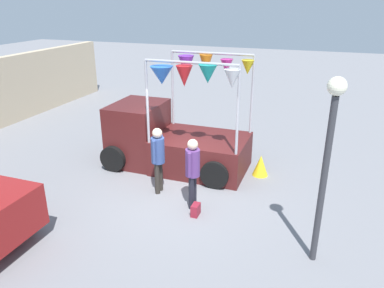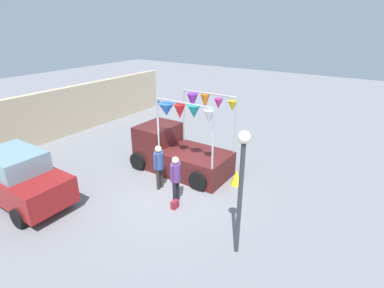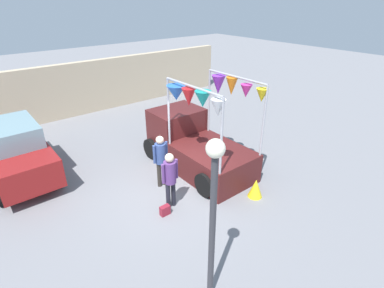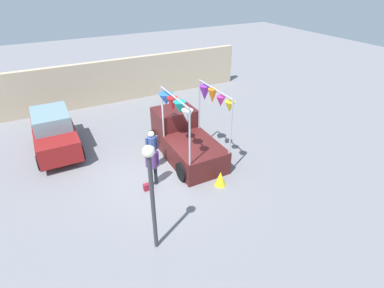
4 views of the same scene
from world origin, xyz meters
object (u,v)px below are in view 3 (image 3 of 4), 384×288
Objects in this scene: handbag at (165,210)px; street_lamp at (213,202)px; person_vendor at (161,156)px; vendor_truck at (193,141)px; folded_kite_bundle_sunflower at (256,188)px; person_customer at (170,175)px; parked_car at (17,151)px.

street_lamp is at bearing -104.69° from handbag.
person_vendor is 1.73m from handbag.
folded_kite_bundle_sunflower is at bearing -85.67° from vendor_truck.
person_vendor is at bearing 129.08° from folded_kite_bundle_sunflower.
person_customer is at bearing 151.58° from folded_kite_bundle_sunflower.
vendor_truck is 1.71m from person_vendor.
street_lamp is (-0.69, -2.64, 2.20)m from handbag.
person_vendor is (-1.65, -0.43, 0.15)m from vendor_truck.
handbag is (-0.75, -1.27, -0.91)m from person_vendor.
parked_car is 14.29× the size of handbag.
person_vendor reaches higher than folded_kite_bundle_sunflower.
street_lamp is at bearing -75.22° from parked_car.
person_vendor is 6.21× the size of handbag.
vendor_truck is at bearing 14.56° from person_vendor.
person_customer is at bearing -56.36° from parked_car.
folded_kite_bundle_sunflower is (2.61, -1.02, 0.16)m from handbag.
folded_kite_bundle_sunflower is (0.21, -2.72, -0.60)m from vendor_truck.
vendor_truck reaches higher than folded_kite_bundle_sunflower.
person_vendor reaches higher than person_customer.
street_lamp reaches higher than vendor_truck.
vendor_truck is at bearing 36.10° from person_customer.
street_lamp is at bearing -110.15° from person_customer.
folded_kite_bundle_sunflower is at bearing -28.42° from person_customer.
parked_car is 5.36m from person_customer.
folded_kite_bundle_sunflower is (2.26, -1.22, -0.75)m from person_customer.
handbag is (2.62, -4.66, -0.80)m from parked_car.
person_vendor is at bearing 69.51° from person_customer.
vendor_truck is 1.14× the size of street_lamp.
handbag is at bearing 75.31° from street_lamp.
street_lamp is 5.89× the size of folded_kite_bundle_sunflower.
person_customer is at bearing 69.85° from street_lamp.
handbag is 0.08× the size of street_lamp.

